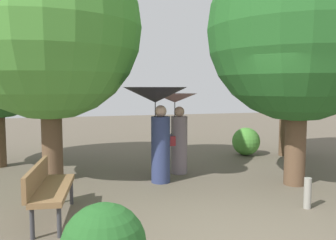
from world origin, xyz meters
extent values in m
plane|color=brown|center=(0.00, 0.00, 0.00)|extent=(40.00, 40.00, 0.00)
cylinder|color=navy|center=(-0.30, 2.98, 0.69)|extent=(0.39, 0.39, 1.37)
sphere|color=tan|center=(-0.30, 2.98, 1.48)|extent=(0.24, 0.24, 0.24)
cylinder|color=#333338|center=(-0.42, 2.96, 1.28)|extent=(0.02, 0.02, 0.76)
cone|color=black|center=(-0.42, 2.96, 1.82)|extent=(1.30, 1.30, 0.31)
cube|color=maroon|center=(-0.05, 3.01, 0.85)|extent=(0.14, 0.10, 0.20)
cylinder|color=gray|center=(0.30, 3.60, 0.66)|extent=(0.37, 0.37, 1.31)
sphere|color=tan|center=(0.30, 3.60, 1.42)|extent=(0.23, 0.23, 0.23)
cylinder|color=#333338|center=(0.19, 3.59, 1.24)|extent=(0.02, 0.02, 0.77)
cone|color=gray|center=(0.19, 3.59, 1.73)|extent=(1.00, 1.00, 0.20)
cube|color=#333342|center=(0.06, 3.57, 0.81)|extent=(0.14, 0.10, 0.20)
cylinder|color=#38383D|center=(-2.28, 0.74, 0.22)|extent=(0.06, 0.06, 0.44)
cylinder|color=#38383D|center=(-2.61, 0.78, 0.22)|extent=(0.06, 0.06, 0.44)
cylinder|color=#38383D|center=(-2.11, 2.07, 0.22)|extent=(0.06, 0.06, 0.44)
cylinder|color=#38383D|center=(-2.44, 2.11, 0.22)|extent=(0.06, 0.06, 0.44)
cube|color=olive|center=(-2.36, 1.43, 0.46)|extent=(0.63, 1.54, 0.08)
cube|color=olive|center=(-2.60, 1.46, 0.66)|extent=(0.25, 1.50, 0.35)
cylinder|color=brown|center=(3.89, 4.75, 1.77)|extent=(0.35, 0.35, 3.55)
sphere|color=#387F33|center=(3.89, 4.75, 2.66)|extent=(2.53, 2.53, 2.53)
sphere|color=#387F33|center=(3.89, 4.75, 3.37)|extent=(2.03, 2.03, 2.03)
cylinder|color=brown|center=(-2.46, 3.73, 2.13)|extent=(0.43, 0.43, 4.25)
sphere|color=#4C9338|center=(-2.46, 3.73, 3.19)|extent=(3.79, 3.79, 3.79)
cylinder|color=brown|center=(2.26, 2.06, 2.06)|extent=(0.41, 0.41, 4.12)
sphere|color=#235B23|center=(2.26, 2.06, 3.09)|extent=(3.60, 3.60, 3.60)
sphere|color=#4C9338|center=(2.82, 5.09, 0.40)|extent=(0.80, 0.80, 0.80)
cylinder|color=gray|center=(1.59, 0.78, 0.25)|extent=(0.12, 0.12, 0.51)
camera|label=1|loc=(-2.13, -3.92, 1.98)|focal=37.42mm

